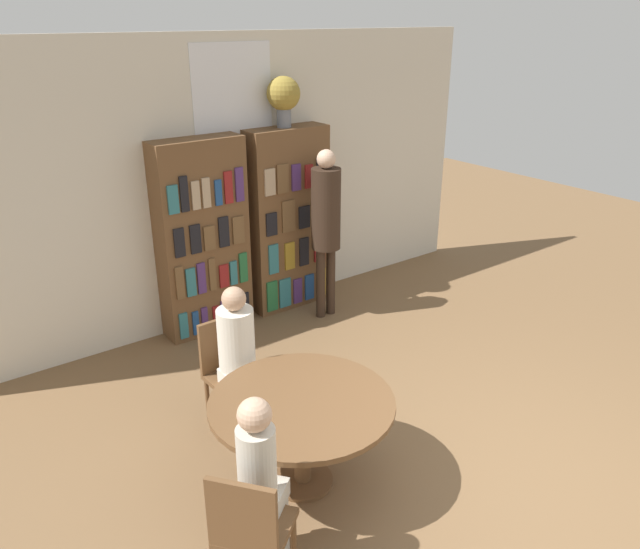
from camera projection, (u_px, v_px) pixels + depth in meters
name	position (u px, v px, depth m)	size (l,w,h in m)	color
ground_plane	(517.00, 496.00, 4.40)	(16.00, 16.00, 0.00)	brown
wall_back	(236.00, 181.00, 6.63)	(6.40, 0.07, 3.00)	beige
bookshelf_left	(203.00, 239.00, 6.38)	(0.94, 0.34, 2.04)	brown
bookshelf_right	(288.00, 220.00, 6.97)	(0.94, 0.34, 2.04)	brown
flower_vase	(284.00, 96.00, 6.44)	(0.35, 0.35, 0.52)	slate
reading_table	(302.00, 413.00, 4.31)	(1.29, 1.29, 0.70)	brown
chair_near_camera	(250.00, 528.00, 3.47)	(0.56, 0.56, 0.90)	brown
chair_left_side	(229.00, 367.00, 5.06)	(0.41, 0.41, 0.90)	brown
seated_reader_left	(239.00, 351.00, 4.85)	(0.30, 0.39, 1.26)	silver
seated_reader_right	(261.00, 477.00, 3.56)	(0.39, 0.37, 1.26)	beige
librarian_standing	(326.00, 216.00, 6.63)	(0.31, 0.58, 1.87)	#332319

